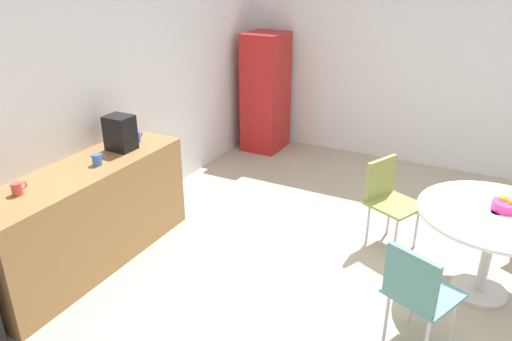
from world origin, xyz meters
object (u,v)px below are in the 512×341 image
at_px(chair_teal, 417,288).
at_px(mug_red, 97,160).
at_px(round_table, 493,227).
at_px(mug_white, 17,189).
at_px(mug_green, 137,137).
at_px(chair_olive, 387,193).
at_px(coffee_maker, 120,133).
at_px(locker_cabinet, 266,92).
at_px(fruit_bowl, 506,205).

distance_m(chair_teal, mug_red, 2.72).
bearing_deg(round_table, mug_white, 117.59).
bearing_deg(mug_green, chair_olive, -70.79).
height_order(chair_olive, mug_red, mug_red).
height_order(chair_olive, coffee_maker, coffee_maker).
bearing_deg(locker_cabinet, mug_red, 179.36).
distance_m(chair_olive, chair_teal, 1.43).
relative_size(locker_cabinet, chair_teal, 1.94).
height_order(mug_white, coffee_maker, coffee_maker).
xyz_separation_m(locker_cabinet, chair_teal, (-3.08, -2.65, -0.28)).
height_order(fruit_bowl, mug_red, mug_red).
bearing_deg(mug_red, mug_white, 170.52).
distance_m(fruit_bowl, mug_red, 3.30).
bearing_deg(mug_red, chair_olive, -57.39).
bearing_deg(coffee_maker, round_table, -79.22).
bearing_deg(round_table, fruit_bowl, -37.46).
xyz_separation_m(round_table, coffee_maker, (-0.60, 3.14, 0.45)).
xyz_separation_m(mug_green, coffee_maker, (-0.23, -0.02, 0.11)).
bearing_deg(fruit_bowl, coffee_maker, 101.86).
distance_m(fruit_bowl, coffee_maker, 3.27).
height_order(chair_teal, mug_red, mug_red).
xyz_separation_m(locker_cabinet, mug_red, (-3.14, 0.03, 0.14)).
height_order(round_table, mug_white, mug_white).
height_order(locker_cabinet, coffee_maker, locker_cabinet).
bearing_deg(mug_red, locker_cabinet, -0.64).
relative_size(chair_teal, mug_red, 6.43).
relative_size(round_table, mug_red, 8.94).
distance_m(locker_cabinet, chair_teal, 4.07).
relative_size(locker_cabinet, mug_green, 12.50).
relative_size(chair_olive, mug_green, 6.43).
relative_size(locker_cabinet, round_table, 1.40).
distance_m(round_table, mug_white, 3.61).
bearing_deg(fruit_bowl, round_table, 142.54).
bearing_deg(chair_teal, mug_white, 105.00).
bearing_deg(coffee_maker, mug_red, -170.16).
height_order(round_table, fruit_bowl, fruit_bowl).
xyz_separation_m(chair_olive, chair_teal, (-1.33, -0.52, 0.00)).
height_order(locker_cabinet, chair_teal, locker_cabinet).
xyz_separation_m(locker_cabinet, chair_olive, (-1.75, -2.13, -0.28)).
bearing_deg(mug_red, round_table, -72.44).
relative_size(chair_teal, fruit_bowl, 4.09).
height_order(round_table, mug_green, mug_green).
bearing_deg(fruit_bowl, locker_cabinet, 55.94).
xyz_separation_m(locker_cabinet, fruit_bowl, (-2.09, -3.09, -0.02)).
xyz_separation_m(chair_olive, mug_green, (-0.78, 2.25, 0.43)).
height_order(chair_teal, fruit_bowl, fruit_bowl).
bearing_deg(mug_green, locker_cabinet, -2.66).
distance_m(mug_green, mug_red, 0.61).
xyz_separation_m(mug_white, mug_green, (1.30, -0.03, 0.00)).
distance_m(chair_olive, mug_red, 2.61).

